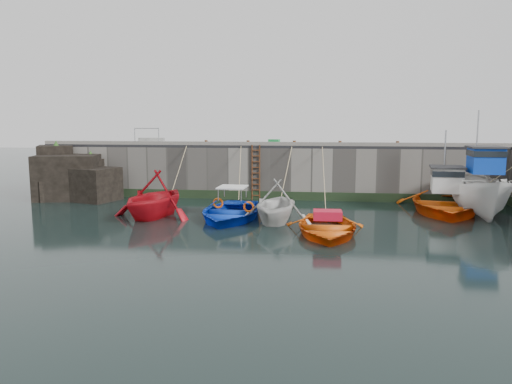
# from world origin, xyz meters

# --- Properties ---
(ground) EXTENTS (120.00, 120.00, 0.00)m
(ground) POSITION_xyz_m (0.00, 0.00, 0.00)
(ground) COLOR black
(ground) RESTS_ON ground
(quay_back) EXTENTS (30.00, 5.00, 3.00)m
(quay_back) POSITION_xyz_m (0.00, 12.50, 1.50)
(quay_back) COLOR slate
(quay_back) RESTS_ON ground
(road_back) EXTENTS (30.00, 5.00, 0.16)m
(road_back) POSITION_xyz_m (0.00, 12.50, 3.08)
(road_back) COLOR black
(road_back) RESTS_ON quay_back
(kerb_back) EXTENTS (30.00, 0.30, 0.20)m
(kerb_back) POSITION_xyz_m (0.00, 10.15, 3.26)
(kerb_back) COLOR slate
(kerb_back) RESTS_ON road_back
(algae_back) EXTENTS (30.00, 0.08, 0.50)m
(algae_back) POSITION_xyz_m (0.00, 9.96, 0.25)
(algae_back) COLOR black
(algae_back) RESTS_ON ground
(rock_outcrop) EXTENTS (5.85, 4.24, 3.41)m
(rock_outcrop) POSITION_xyz_m (-12.92, 9.11, 1.26)
(rock_outcrop) COLOR black
(rock_outcrop) RESTS_ON ground
(ladder) EXTENTS (0.51, 0.08, 3.20)m
(ladder) POSITION_xyz_m (-2.00, 9.91, 1.59)
(ladder) COLOR #3F1E0F
(ladder) RESTS_ON ground
(boat_near_white) EXTENTS (5.00, 5.52, 2.54)m
(boat_near_white) POSITION_xyz_m (-6.20, 4.19, 0.00)
(boat_near_white) COLOR #B30F19
(boat_near_white) RESTS_ON ground
(boat_near_white_rope) EXTENTS (0.04, 4.21, 3.10)m
(boat_near_white_rope) POSITION_xyz_m (-6.20, 8.35, 0.00)
(boat_near_white_rope) COLOR tan
(boat_near_white_rope) RESTS_ON ground
(boat_near_blue) EXTENTS (4.29, 5.80, 1.16)m
(boat_near_blue) POSITION_xyz_m (-2.49, 4.16, 0.00)
(boat_near_blue) COLOR #0D37C5
(boat_near_blue) RESTS_ON ground
(boat_near_blue_rope) EXTENTS (0.04, 4.24, 3.10)m
(boat_near_blue_rope) POSITION_xyz_m (-2.49, 8.33, 0.00)
(boat_near_blue_rope) COLOR tan
(boat_near_blue_rope) RESTS_ON ground
(boat_near_blacktrim) EXTENTS (3.91, 4.47, 2.25)m
(boat_near_blacktrim) POSITION_xyz_m (-0.29, 3.72, 0.00)
(boat_near_blacktrim) COLOR silver
(boat_near_blacktrim) RESTS_ON ground
(boat_near_blacktrim_rope) EXTENTS (0.04, 4.59, 3.10)m
(boat_near_blacktrim_rope) POSITION_xyz_m (-0.29, 8.11, 0.00)
(boat_near_blacktrim_rope) COLOR tan
(boat_near_blacktrim_rope) RESTS_ON ground
(boat_near_navy) EXTENTS (3.80, 5.22, 1.06)m
(boat_near_navy) POSITION_xyz_m (1.98, 1.52, 0.00)
(boat_near_navy) COLOR #E9580C
(boat_near_navy) RESTS_ON ground
(boat_near_navy_rope) EXTENTS (0.04, 6.52, 3.10)m
(boat_near_navy_rope) POSITION_xyz_m (1.98, 7.01, 0.00)
(boat_near_navy_rope) COLOR tan
(boat_near_navy_rope) RESTS_ON ground
(boat_far_white) EXTENTS (2.72, 6.48, 5.46)m
(boat_far_white) POSITION_xyz_m (9.50, 6.65, 1.04)
(boat_far_white) COLOR silver
(boat_far_white) RESTS_ON ground
(boat_far_orange) EXTENTS (5.96, 7.63, 4.44)m
(boat_far_orange) POSITION_xyz_m (7.98, 7.27, 0.46)
(boat_far_orange) COLOR #F9590D
(boat_far_orange) RESTS_ON ground
(fish_crate) EXTENTS (0.73, 0.51, 0.28)m
(fish_crate) POSITION_xyz_m (-1.12, 11.91, 3.30)
(fish_crate) COLOR green
(fish_crate) RESTS_ON road_back
(railing) EXTENTS (1.60, 1.05, 1.00)m
(railing) POSITION_xyz_m (-8.75, 11.25, 3.36)
(railing) COLOR #A5A8AD
(railing) RESTS_ON road_back
(bollard_a) EXTENTS (0.18, 0.18, 0.28)m
(bollard_a) POSITION_xyz_m (-5.00, 10.25, 3.30)
(bollard_a) COLOR #3F1E0F
(bollard_a) RESTS_ON road_back
(bollard_b) EXTENTS (0.18, 0.18, 0.28)m
(bollard_b) POSITION_xyz_m (-2.50, 10.25, 3.30)
(bollard_b) COLOR #3F1E0F
(bollard_b) RESTS_ON road_back
(bollard_c) EXTENTS (0.18, 0.18, 0.28)m
(bollard_c) POSITION_xyz_m (0.20, 10.25, 3.30)
(bollard_c) COLOR #3F1E0F
(bollard_c) RESTS_ON road_back
(bollard_d) EXTENTS (0.18, 0.18, 0.28)m
(bollard_d) POSITION_xyz_m (2.80, 10.25, 3.30)
(bollard_d) COLOR #3F1E0F
(bollard_d) RESTS_ON road_back
(bollard_e) EXTENTS (0.18, 0.18, 0.28)m
(bollard_e) POSITION_xyz_m (6.00, 10.25, 3.30)
(bollard_e) COLOR #3F1E0F
(bollard_e) RESTS_ON road_back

